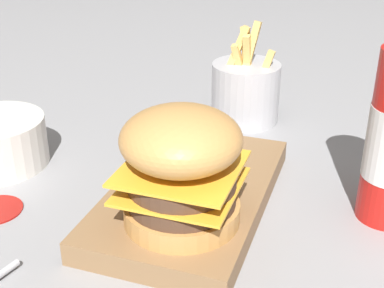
# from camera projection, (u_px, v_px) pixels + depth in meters

# --- Properties ---
(ground_plane) EXTENTS (6.00, 6.00, 0.00)m
(ground_plane) POSITION_uv_depth(u_px,v_px,m) (242.00, 214.00, 0.59)
(ground_plane) COLOR gray
(serving_board) EXTENTS (0.28, 0.16, 0.03)m
(serving_board) POSITION_uv_depth(u_px,v_px,m) (192.00, 194.00, 0.60)
(serving_board) COLOR olive
(serving_board) RESTS_ON ground_plane
(burger) EXTENTS (0.12, 0.12, 0.12)m
(burger) POSITION_uv_depth(u_px,v_px,m) (181.00, 167.00, 0.51)
(burger) COLOR tan
(burger) RESTS_ON serving_board
(fries_basket) EXTENTS (0.10, 0.10, 0.15)m
(fries_basket) POSITION_uv_depth(u_px,v_px,m) (245.00, 91.00, 0.80)
(fries_basket) COLOR #B7B7BC
(fries_basket) RESTS_ON ground_plane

